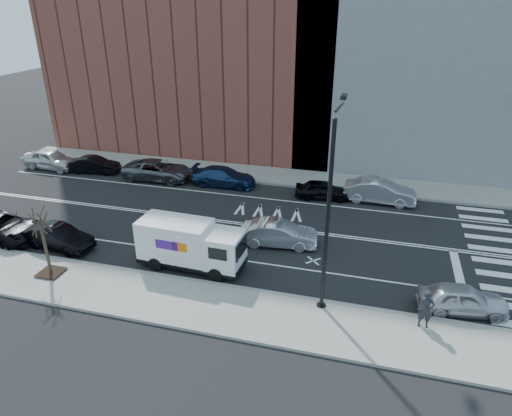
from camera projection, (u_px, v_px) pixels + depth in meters
The scene contains 23 objects.
ground at pixel (229, 222), 29.55m from camera, with size 120.00×120.00×0.00m, color black.
sidewalk_near at pixel (171, 300), 21.82m from camera, with size 44.00×3.60×0.15m, color gray.
sidewalk_far at pixel (263, 175), 37.21m from camera, with size 44.00×3.60×0.15m, color gray.
curb_near at pixel (186, 280), 23.39m from camera, with size 44.00×0.25×0.17m, color gray.
curb_far at pixel (257, 182), 35.63m from camera, with size 44.00×0.25×0.17m, color gray.
crosswalk at pixel (498, 256), 25.72m from camera, with size 3.00×14.00×0.01m, color white, non-canonical shape.
road_markings at pixel (229, 222), 29.54m from camera, with size 40.00×8.60×0.01m, color white, non-canonical shape.
bldg_brick at pixel (196, 25), 40.48m from camera, with size 26.00×10.00×22.00m, color brown.
bldg_concrete at pixel (438, 1), 34.85m from camera, with size 20.00×10.00×26.00m, color slate.
streetlight at pixel (330, 206), 19.68m from camera, with size 0.44×4.02×9.34m.
street_tree at pixel (46, 252), 23.26m from camera, with size 1.20×1.20×3.75m.
fedex_van at pixel (190, 244), 24.14m from camera, with size 5.81×2.24×2.62m.
far_parked_a at pixel (51, 159), 38.43m from camera, with size 1.95×4.84×1.65m, color silver.
far_parked_b at pixel (95, 165), 37.62m from camera, with size 1.42×4.06×1.34m, color black.
far_parked_c at pixel (158, 170), 36.19m from camera, with size 2.56×5.56×1.54m, color #575B60.
far_parked_d at pixel (224, 177), 35.02m from camera, with size 2.02×4.96×1.44m, color navy.
far_parked_e at pixel (322, 190), 32.78m from camera, with size 1.57×3.90×1.33m, color black.
far_parked_f at pixel (380, 191), 32.13m from camera, with size 1.74×4.98×1.64m, color silver.
driving_sedan at pixel (279, 234), 26.56m from camera, with size 1.57×4.49×1.48m, color silver.
near_parked_rear_a at pixel (58, 237), 26.24m from camera, with size 1.46×4.19×1.38m, color black.
near_parked_rear_b at pixel (0, 226), 27.33m from camera, with size 2.54×5.51×1.53m, color black.
near_parked_front at pixel (462, 299), 20.90m from camera, with size 1.62×4.03×1.37m, color silver.
pedestrian at pixel (426, 309), 19.63m from camera, with size 0.65×0.43×1.78m, color #232329.
Camera 1 is at (8.65, -25.02, 13.28)m, focal length 32.00 mm.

